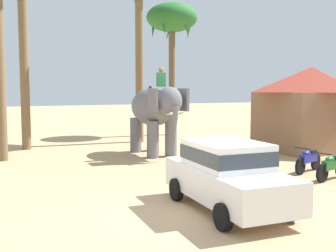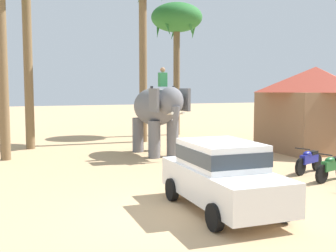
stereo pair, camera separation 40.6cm
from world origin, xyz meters
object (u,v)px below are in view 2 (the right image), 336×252
Objects in this scene: palm_tree_far_back at (177,21)px; roadside_hut at (315,106)px; motorcycle_far_in_row at (309,160)px; elephant_with_mahout at (157,111)px; car_sedan_foreground at (222,173)px; motorcycle_fourth_in_row at (332,167)px.

palm_tree_far_back is 1.61× the size of roadside_hut.
elephant_with_mahout is at bearing 122.40° from motorcycle_far_in_row.
car_sedan_foreground is at bearing -141.85° from roadside_hut.
motorcycle_fourth_in_row and motorcycle_far_in_row have the same top height.
roadside_hut is (4.01, 5.50, 1.66)m from motorcycle_fourth_in_row.
car_sedan_foreground is 0.50× the size of palm_tree_far_back.
motorcycle_fourth_in_row is at bearing -63.52° from elephant_with_mahout.
car_sedan_foreground is at bearing -99.46° from elephant_with_mahout.
motorcycle_fourth_in_row is 0.34× the size of roadside_hut.
motorcycle_far_in_row is 5.97m from roadside_hut.
palm_tree_far_back reaches higher than motorcycle_far_in_row.
motorcycle_fourth_in_row is at bearing -91.78° from palm_tree_far_back.
palm_tree_far_back is at bearing 88.22° from motorcycle_fourth_in_row.
roadside_hut is (3.87, 4.23, 1.66)m from motorcycle_far_in_row.
elephant_with_mahout is at bearing 116.48° from motorcycle_fourth_in_row.
elephant_with_mahout is (1.41, 8.48, 1.06)m from car_sedan_foreground.
motorcycle_fourth_in_row is 1.03× the size of motorcycle_far_in_row.
car_sedan_foreground is at bearing -108.96° from palm_tree_far_back.
elephant_with_mahout reaches higher than motorcycle_far_in_row.
palm_tree_far_back is at bearing 88.71° from motorcycle_far_in_row.
car_sedan_foreground is 0.81× the size of roadside_hut.
elephant_with_mahout is at bearing 168.78° from roadside_hut.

